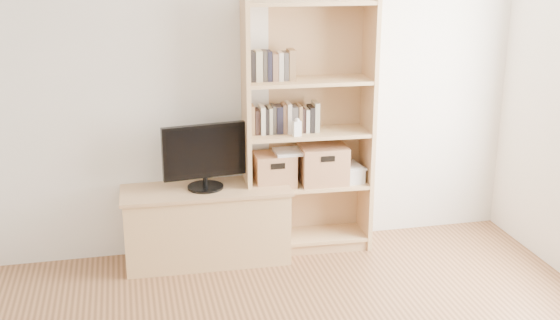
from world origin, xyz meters
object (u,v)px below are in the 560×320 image
object	(u,v)px
laptop	(295,151)
tv_stand	(207,226)
basket_right	(323,164)
basket_left	(274,169)
baby_monitor	(297,129)
bookshelf	(308,129)
television	(204,157)

from	to	relation	value
laptop	tv_stand	bearing A→B (deg)	-175.47
basket_right	laptop	xyz separation A→B (m)	(-0.23, 0.01, 0.12)
basket_right	tv_stand	bearing A→B (deg)	-175.61
basket_left	baby_monitor	bearing A→B (deg)	-36.49
basket_left	laptop	world-z (taller)	laptop
basket_right	laptop	size ratio (longest dim) A/B	1.15
bookshelf	basket_left	world-z (taller)	bookshelf
television	basket_right	bearing A→B (deg)	-5.04
bookshelf	basket_left	size ratio (longest dim) A/B	6.42
television	laptop	bearing A→B (deg)	-3.59
tv_stand	bookshelf	world-z (taller)	bookshelf
bookshelf	laptop	distance (m)	0.20
tv_stand	bookshelf	size ratio (longest dim) A/B	0.62
bookshelf	television	bearing A→B (deg)	-173.65
bookshelf	baby_monitor	distance (m)	0.16
basket_right	television	bearing A→B (deg)	-175.61
tv_stand	television	world-z (taller)	television
baby_monitor	basket_right	size ratio (longest dim) A/B	0.32
bookshelf	baby_monitor	bearing A→B (deg)	-135.00
tv_stand	basket_left	size ratio (longest dim) A/B	3.99
baby_monitor	basket_left	distance (m)	0.40
basket_left	basket_right	bearing A→B (deg)	-2.34
bookshelf	basket_right	xyz separation A→B (m)	(0.12, -0.01, -0.29)
television	basket_right	size ratio (longest dim) A/B	1.74
bookshelf	tv_stand	bearing A→B (deg)	-173.65
baby_monitor	laptop	distance (m)	0.23
tv_stand	basket_right	size ratio (longest dim) A/B	3.41
tv_stand	baby_monitor	bearing A→B (deg)	-2.74
baby_monitor	basket_right	distance (m)	0.41
bookshelf	laptop	world-z (taller)	bookshelf
basket_right	bookshelf	bearing A→B (deg)	176.60
basket_left	television	bearing A→B (deg)	-173.52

